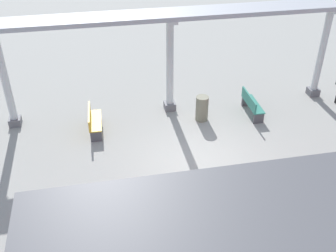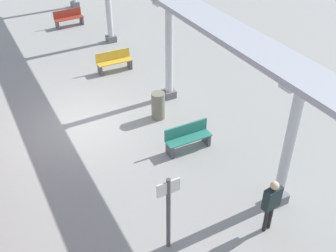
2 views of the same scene
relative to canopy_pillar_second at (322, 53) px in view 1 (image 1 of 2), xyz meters
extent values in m
plane|color=#969690|center=(-3.57, 6.06, -1.92)|extent=(176.00, 176.00, 0.00)
cube|color=#1E262D|center=(-7.88, 7.26, -0.23)|extent=(0.04, 1.10, 2.00)
cube|color=slate|center=(0.00, 0.00, -1.77)|extent=(0.44, 0.44, 0.30)
cylinder|color=silver|center=(0.00, 0.00, 0.06)|extent=(0.28, 0.28, 3.37)
cube|color=silver|center=(0.00, 0.00, 1.81)|extent=(1.10, 0.36, 0.12)
cube|color=slate|center=(0.00, 6.23, -1.77)|extent=(0.44, 0.44, 0.30)
cylinder|color=silver|center=(0.00, 6.23, 0.06)|extent=(0.28, 0.28, 3.37)
cube|color=silver|center=(0.00, 6.23, 1.81)|extent=(1.10, 0.36, 0.12)
cube|color=slate|center=(0.00, 12.20, -1.77)|extent=(0.44, 0.44, 0.30)
cylinder|color=silver|center=(0.00, 12.20, 0.06)|extent=(0.28, 0.28, 3.37)
cube|color=#A8AAB2|center=(0.00, 6.09, 1.95)|extent=(1.20, 24.52, 0.16)
cube|color=#2C7E6C|center=(-0.98, 3.12, -1.48)|extent=(1.51, 0.47, 0.04)
cube|color=#2C7E6C|center=(-0.98, 3.31, -1.26)|extent=(1.50, 0.09, 0.40)
cube|color=#4C4C51|center=(-0.31, 3.11, -1.71)|extent=(0.11, 0.40, 0.42)
cube|color=#4C4C51|center=(-1.65, 3.13, -1.71)|extent=(0.11, 0.40, 0.42)
cube|color=gold|center=(-1.01, 9.22, -1.48)|extent=(1.52, 0.50, 0.04)
cube|color=gold|center=(-1.00, 9.41, -1.26)|extent=(1.50, 0.12, 0.40)
cube|color=#4C4C51|center=(-0.34, 9.19, -1.71)|extent=(0.11, 0.40, 0.42)
cube|color=#4C4C51|center=(-1.68, 9.24, -1.71)|extent=(0.11, 0.40, 0.42)
cylinder|color=slate|center=(-1.00, 5.19, -1.43)|extent=(0.48, 0.48, 0.99)
camera|label=1|loc=(-13.80, 9.03, 6.50)|focal=43.46mm
camera|label=2|loc=(-6.36, -5.50, 6.20)|focal=43.21mm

